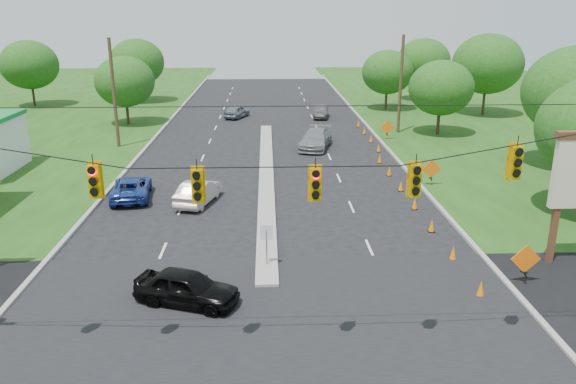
{
  "coord_description": "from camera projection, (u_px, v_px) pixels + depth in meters",
  "views": [
    {
      "loc": [
        0.07,
        -16.97,
        10.98
      ],
      "look_at": [
        1.04,
        8.36,
        2.8
      ],
      "focal_mm": 35.0,
      "sensor_mm": 36.0,
      "label": 1
    }
  ],
  "objects": [
    {
      "name": "cone_4",
      "position": [
        401.0,
        186.0,
        35.88
      ],
      "size": [
        0.32,
        0.32,
        0.7
      ],
      "primitive_type": "cone",
      "color": "orange",
      "rests_on": "ground"
    },
    {
      "name": "silver_car_oncoming",
      "position": [
        237.0,
        111.0,
        60.55
      ],
      "size": [
        3.02,
        4.33,
        1.37
      ],
      "primitive_type": "imported",
      "rotation": [
        0.0,
        0.0,
        2.75
      ],
      "color": "slate",
      "rests_on": "ground"
    },
    {
      "name": "cone_8",
      "position": [
        371.0,
        138.0,
        49.22
      ],
      "size": [
        0.32,
        0.32,
        0.7
      ],
      "primitive_type": "cone",
      "color": "orange",
      "rests_on": "ground"
    },
    {
      "name": "tree_12",
      "position": [
        388.0,
        72.0,
        64.33
      ],
      "size": [
        5.88,
        5.88,
        6.86
      ],
      "color": "black",
      "rests_on": "ground"
    },
    {
      "name": "white_sedan",
      "position": [
        198.0,
        192.0,
        33.48
      ],
      "size": [
        2.58,
        4.53,
        1.41
      ],
      "primitive_type": "imported",
      "rotation": [
        0.0,
        0.0,
        2.87
      ],
      "color": "beige",
      "rests_on": "ground"
    },
    {
      "name": "utility_pole_far_left",
      "position": [
        114.0,
        94.0,
        46.2
      ],
      "size": [
        0.28,
        0.28,
        9.0
      ],
      "primitive_type": "cylinder",
      "color": "#422D1C",
      "rests_on": "ground"
    },
    {
      "name": "median",
      "position": [
        266.0,
        175.0,
        39.48
      ],
      "size": [
        1.0,
        34.0,
        0.18
      ],
      "primitive_type": "cube",
      "color": "gray",
      "rests_on": "ground"
    },
    {
      "name": "cone_10",
      "position": [
        358.0,
        123.0,
        55.87
      ],
      "size": [
        0.32,
        0.32,
        0.7
      ],
      "primitive_type": "cone",
      "color": "orange",
      "rests_on": "ground"
    },
    {
      "name": "cone_3",
      "position": [
        415.0,
        203.0,
        32.55
      ],
      "size": [
        0.32,
        0.32,
        0.7
      ],
      "primitive_type": "cone",
      "color": "orange",
      "rests_on": "ground"
    },
    {
      "name": "cone_5",
      "position": [
        389.0,
        171.0,
        39.21
      ],
      "size": [
        0.32,
        0.32,
        0.7
      ],
      "primitive_type": "cone",
      "color": "orange",
      "rests_on": "ground"
    },
    {
      "name": "cone_2",
      "position": [
        432.0,
        225.0,
        29.22
      ],
      "size": [
        0.32,
        0.32,
        0.7
      ],
      "primitive_type": "cone",
      "color": "orange",
      "rests_on": "ground"
    },
    {
      "name": "work_sign_2",
      "position": [
        387.0,
        128.0,
        50.0
      ],
      "size": [
        1.27,
        0.58,
        1.37
      ],
      "color": "black",
      "rests_on": "ground"
    },
    {
      "name": "curb_left",
      "position": [
        147.0,
        147.0,
        47.67
      ],
      "size": [
        0.25,
        110.0,
        0.16
      ],
      "primitive_type": "cube",
      "color": "gray",
      "rests_on": "ground"
    },
    {
      "name": "signal_span",
      "position": [
        264.0,
        219.0,
        17.03
      ],
      "size": [
        25.6,
        0.32,
        9.0
      ],
      "color": "#422D1C",
      "rests_on": "ground"
    },
    {
      "name": "cone_1",
      "position": [
        453.0,
        253.0,
        25.89
      ],
      "size": [
        0.32,
        0.32,
        0.7
      ],
      "primitive_type": "cone",
      "color": "orange",
      "rests_on": "ground"
    },
    {
      "name": "cone_9",
      "position": [
        364.0,
        130.0,
        52.55
      ],
      "size": [
        0.32,
        0.32,
        0.7
      ],
      "primitive_type": "cone",
      "color": "orange",
      "rests_on": "ground"
    },
    {
      "name": "tree_9",
      "position": [
        441.0,
        88.0,
        51.09
      ],
      "size": [
        5.88,
        5.88,
        6.86
      ],
      "color": "black",
      "rests_on": "ground"
    },
    {
      "name": "utility_pole_far_right",
      "position": [
        401.0,
        85.0,
        51.87
      ],
      "size": [
        0.28,
        0.28,
        9.0
      ],
      "primitive_type": "cylinder",
      "color": "#422D1C",
      "rests_on": "ground"
    },
    {
      "name": "tree_5",
      "position": [
        125.0,
        82.0,
        55.71
      ],
      "size": [
        5.88,
        5.88,
        6.86
      ],
      "color": "black",
      "rests_on": "ground"
    },
    {
      "name": "curb_right",
      "position": [
        383.0,
        145.0,
        48.41
      ],
      "size": [
        0.25,
        110.0,
        0.16
      ],
      "primitive_type": "cube",
      "color": "gray",
      "rests_on": "ground"
    },
    {
      "name": "tree_11",
      "position": [
        423.0,
        61.0,
        71.02
      ],
      "size": [
        6.72,
        6.72,
        7.84
      ],
      "color": "black",
      "rests_on": "ground"
    },
    {
      "name": "black_sedan",
      "position": [
        187.0,
        288.0,
        21.88
      ],
      "size": [
        4.46,
        2.93,
        1.41
      ],
      "primitive_type": "imported",
      "rotation": [
        0.0,
        0.0,
        1.24
      ],
      "color": "black",
      "rests_on": "ground"
    },
    {
      "name": "cross_street",
      "position": [
        267.0,
        342.0,
        19.51
      ],
      "size": [
        160.0,
        14.0,
        0.02
      ],
      "primitive_type": "cube",
      "color": "black",
      "rests_on": "ground"
    },
    {
      "name": "blue_pickup",
      "position": [
        131.0,
        188.0,
        34.41
      ],
      "size": [
        2.83,
        5.07,
        1.34
      ],
      "primitive_type": "imported",
      "rotation": [
        0.0,
        0.0,
        3.27
      ],
      "color": "navy",
      "rests_on": "ground"
    },
    {
      "name": "ground",
      "position": [
        267.0,
        342.0,
        19.51
      ],
      "size": [
        160.0,
        160.0,
        0.0
      ],
      "primitive_type": "plane",
      "color": "black",
      "rests_on": "ground"
    },
    {
      "name": "tree_6",
      "position": [
        137.0,
        62.0,
        69.71
      ],
      "size": [
        6.72,
        6.72,
        7.84
      ],
      "color": "black",
      "rests_on": "ground"
    },
    {
      "name": "cone_0",
      "position": [
        481.0,
        288.0,
        22.57
      ],
      "size": [
        0.32,
        0.32,
        0.7
      ],
      "primitive_type": "cone",
      "color": "orange",
      "rests_on": "ground"
    },
    {
      "name": "tree_10",
      "position": [
        488.0,
        64.0,
        60.51
      ],
      "size": [
        7.56,
        7.56,
        8.82
      ],
      "color": "black",
      "rests_on": "ground"
    },
    {
      "name": "cone_7",
      "position": [
        379.0,
        148.0,
        45.89
      ],
      "size": [
        0.32,
        0.32,
        0.7
      ],
      "primitive_type": "cone",
      "color": "orange",
      "rests_on": "ground"
    },
    {
      "name": "median_sign",
      "position": [
        266.0,
        237.0,
        24.76
      ],
      "size": [
        0.55,
        0.06,
        2.05
      ],
      "color": "gray",
      "rests_on": "ground"
    },
    {
      "name": "tree_4",
      "position": [
        29.0,
        65.0,
        66.42
      ],
      "size": [
        6.72,
        6.72,
        7.84
      ],
      "color": "black",
      "rests_on": "ground"
    },
    {
      "name": "silver_car_far",
      "position": [
        315.0,
        139.0,
        46.96
      ],
      "size": [
        3.52,
        5.84,
        1.58
      ],
      "primitive_type": "imported",
      "rotation": [
        0.0,
        0.0,
        -0.25
      ],
      "color": "gray",
      "rests_on": "ground"
    },
    {
      "name": "dark_car_receding",
      "position": [
        321.0,
        112.0,
        60.53
      ],
      "size": [
        1.97,
        4.18,
        1.33
      ],
      "primitive_type": "imported",
      "rotation": [
        0.0,
        0.0,
        -0.14
      ],
      "color": "#2A2828",
      "rests_on": "ground"
    },
    {
      "name": "work_sign_1",
      "position": [
        431.0,
        170.0,
        36.68
      ],
      "size": [
        1.27,
        0.58,
        1.37
      ],
      "color": "black",
      "rests_on": "ground"
    },
    {
      "name": "work_sign_0",
      "position": [
        526.0,
        260.0,
        23.37
      ],
      "size": [
        1.27,
        0.58,
        1.37
      ],
      "color": "black",
      "rests_on": "ground"
    },
    {
      "name": "cone_6",
      "position": [
        380.0,
        158.0,
        42.54
      ],
      "size": [
        0.32,
        0.32,
        0.7
      ],
      "primitive_type": "cone",
      "color": "orange",
      "rests_on": "ground"
    }
  ]
}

